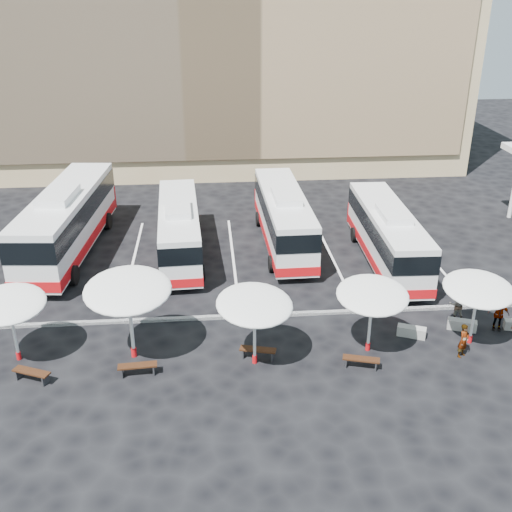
{
  "coord_description": "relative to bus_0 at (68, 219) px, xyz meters",
  "views": [
    {
      "loc": [
        -1.41,
        -25.35,
        15.11
      ],
      "look_at": [
        1.0,
        3.0,
        2.2
      ],
      "focal_mm": 42.0,
      "sensor_mm": 36.0,
      "label": 1
    }
  ],
  "objects": [
    {
      "name": "bus_0",
      "position": [
        0.0,
        0.0,
        0.0
      ],
      "size": [
        3.98,
        13.62,
        4.26
      ],
      "rotation": [
        0.0,
        0.0,
        -0.08
      ],
      "color": "white",
      "rests_on": "ground"
    },
    {
      "name": "conc_bench_1",
      "position": [
        20.47,
        -11.0,
        -1.93
      ],
      "size": [
        1.41,
        0.91,
        0.5
      ],
      "primitive_type": "cube",
      "rotation": [
        0.0,
        0.0,
        -0.38
      ],
      "color": "gray",
      "rests_on": "ground"
    },
    {
      "name": "bus_3",
      "position": [
        18.93,
        -3.16,
        -0.34
      ],
      "size": [
        2.91,
        11.41,
        3.6
      ],
      "rotation": [
        0.0,
        0.0,
        -0.03
      ],
      "color": "white",
      "rests_on": "ground"
    },
    {
      "name": "sunshade_2",
      "position": [
        10.33,
        -12.93,
        0.72
      ],
      "size": [
        4.19,
        4.22,
        3.41
      ],
      "rotation": [
        0.0,
        0.0,
        0.35
      ],
      "color": "white",
      "rests_on": "ground"
    },
    {
      "name": "sunshade_0",
      "position": [
        -0.05,
        -11.78,
        0.6
      ],
      "size": [
        3.89,
        3.92,
        3.27
      ],
      "rotation": [
        0.0,
        0.0,
        0.29
      ],
      "color": "white",
      "rests_on": "ground"
    },
    {
      "name": "sunshade_4",
      "position": [
        20.39,
        -12.14,
        0.61
      ],
      "size": [
        3.45,
        3.49,
        3.28
      ],
      "rotation": [
        0.0,
        0.0,
        -0.11
      ],
      "color": "white",
      "rests_on": "ground"
    },
    {
      "name": "wood_bench_3",
      "position": [
        14.87,
        -13.7,
        -1.8
      ],
      "size": [
        1.64,
        0.85,
        0.48
      ],
      "rotation": [
        0.0,
        0.0,
        -0.28
      ],
      "color": "black",
      "rests_on": "ground"
    },
    {
      "name": "sunshade_1",
      "position": [
        5.01,
        -11.98,
        1.15
      ],
      "size": [
        4.02,
        4.07,
        3.91
      ],
      "rotation": [
        0.0,
        0.0,
        0.08
      ],
      "color": "white",
      "rests_on": "ground"
    },
    {
      "name": "wood_bench_2",
      "position": [
        10.5,
        -12.6,
        -1.8
      ],
      "size": [
        1.66,
        0.82,
        0.49
      ],
      "rotation": [
        0.0,
        0.0,
        -0.26
      ],
      "color": "black",
      "rests_on": "ground"
    },
    {
      "name": "wood_bench_1",
      "position": [
        5.32,
        -13.41,
        -1.79
      ],
      "size": [
        1.67,
        0.56,
        0.5
      ],
      "rotation": [
        0.0,
        0.0,
        0.07
      ],
      "color": "black",
      "rests_on": "ground"
    },
    {
      "name": "curb_divider",
      "position": [
        9.94,
        -8.97,
        -2.1
      ],
      "size": [
        34.0,
        0.25,
        0.15
      ],
      "primitive_type": "cube",
      "color": "black",
      "rests_on": "ground"
    },
    {
      "name": "passenger_2",
      "position": [
        22.13,
        -11.15,
        -1.34
      ],
      "size": [
        1.06,
        0.67,
        1.68
      ],
      "primitive_type": "imported",
      "rotation": [
        0.0,
        0.0,
        -0.29
      ],
      "color": "black",
      "rests_on": "ground"
    },
    {
      "name": "passenger_0",
      "position": [
        19.58,
        -13.2,
        -1.38
      ],
      "size": [
        0.7,
        0.66,
        1.6
      ],
      "primitive_type": "imported",
      "rotation": [
        0.0,
        0.0,
        0.65
      ],
      "color": "black",
      "rests_on": "ground"
    },
    {
      "name": "passenger_1",
      "position": [
        20.57,
        -10.03,
        -1.38
      ],
      "size": [
        0.9,
        0.78,
        1.59
      ],
      "primitive_type": "imported",
      "rotation": [
        0.0,
        0.0,
        2.88
      ],
      "color": "black",
      "rests_on": "ground"
    },
    {
      "name": "wood_bench_0",
      "position": [
        0.97,
        -13.47,
        -1.79
      ],
      "size": [
        1.67,
        1.05,
        0.5
      ],
      "rotation": [
        0.0,
        0.0,
        -0.41
      ],
      "color": "black",
      "rests_on": "ground"
    },
    {
      "name": "bus_2",
      "position": [
        13.23,
        0.06,
        -0.27
      ],
      "size": [
        2.88,
        11.78,
        3.73
      ],
      "rotation": [
        0.0,
        0.0,
        0.01
      ],
      "color": "white",
      "rests_on": "ground"
    },
    {
      "name": "ground",
      "position": [
        9.94,
        -9.47,
        -2.18
      ],
      "size": [
        120.0,
        120.0,
        0.0
      ],
      "primitive_type": "plane",
      "color": "black",
      "rests_on": "ground"
    },
    {
      "name": "sunshade_3",
      "position": [
        15.52,
        -12.36,
        0.64
      ],
      "size": [
        3.6,
        3.64,
        3.31
      ],
      "rotation": [
        0.0,
        0.0,
        -0.15
      ],
      "color": "white",
      "rests_on": "ground"
    },
    {
      "name": "bus_1",
      "position": [
        6.75,
        -1.05,
        -0.4
      ],
      "size": [
        2.94,
        11.08,
        3.49
      ],
      "rotation": [
        0.0,
        0.0,
        0.05
      ],
      "color": "white",
      "rests_on": "ground"
    },
    {
      "name": "sandstone_building",
      "position": [
        9.94,
        22.4,
        10.45
      ],
      "size": [
        42.0,
        18.25,
        29.6
      ],
      "color": "tan",
      "rests_on": "ground"
    },
    {
      "name": "conc_bench_0",
      "position": [
        17.87,
        -11.39,
        -1.93
      ],
      "size": [
        1.38,
        0.93,
        0.49
      ],
      "primitive_type": "cube",
      "rotation": [
        0.0,
        0.0,
        -0.41
      ],
      "color": "gray",
      "rests_on": "ground"
    },
    {
      "name": "bay_lines",
      "position": [
        9.94,
        -1.47,
        -2.17
      ],
      "size": [
        24.15,
        12.0,
        0.01
      ],
      "color": "white",
      "rests_on": "ground"
    }
  ]
}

